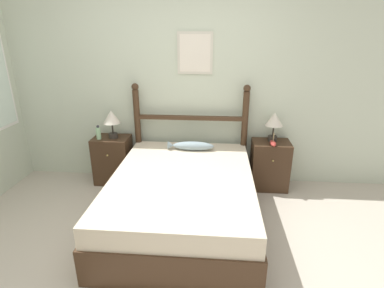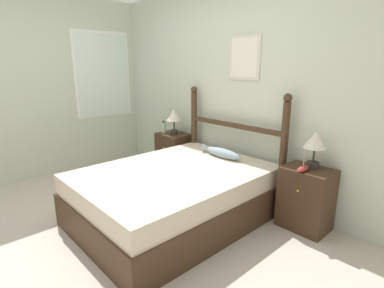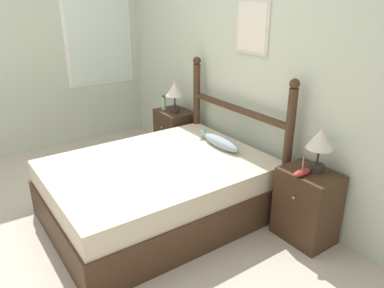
{
  "view_description": "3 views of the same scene",
  "coord_description": "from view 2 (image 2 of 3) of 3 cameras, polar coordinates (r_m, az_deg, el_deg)",
  "views": [
    {
      "loc": [
        0.54,
        -2.05,
        1.9
      ],
      "look_at": [
        0.27,
        1.14,
        0.7
      ],
      "focal_mm": 28.0,
      "sensor_mm": 36.0,
      "label": 1
    },
    {
      "loc": [
        2.46,
        -1.17,
        1.59
      ],
      "look_at": [
        0.15,
        0.97,
        0.75
      ],
      "focal_mm": 28.0,
      "sensor_mm": 36.0,
      "label": 2
    },
    {
      "loc": [
        2.9,
        -0.83,
        1.96
      ],
      "look_at": [
        0.26,
        1.01,
        0.66
      ],
      "focal_mm": 35.0,
      "sensor_mm": 36.0,
      "label": 3
    }
  ],
  "objects": [
    {
      "name": "wall_left",
      "position": [
        4.75,
        -28.64,
        9.36
      ],
      "size": [
        0.08,
        6.4,
        2.55
      ],
      "color": "beige",
      "rests_on": "ground_plane"
    },
    {
      "name": "ground_plane",
      "position": [
        3.15,
        -15.61,
        -15.99
      ],
      "size": [
        16.0,
        16.0,
        0.0
      ],
      "primitive_type": "plane",
      "color": "#B7AD9E"
    },
    {
      "name": "table_lamp_left",
      "position": [
        4.24,
        -3.46,
        5.25
      ],
      "size": [
        0.21,
        0.21,
        0.36
      ],
      "color": "#2D2823",
      "rests_on": "nightstand_left"
    },
    {
      "name": "wall_back",
      "position": [
        3.81,
        6.92,
        10.09
      ],
      "size": [
        6.4,
        0.08,
        2.55
      ],
      "color": "beige",
      "rests_on": "ground_plane"
    },
    {
      "name": "bottle",
      "position": [
        4.37,
        -5.38,
        3.2
      ],
      "size": [
        0.06,
        0.06,
        0.19
      ],
      "color": "#99C699",
      "rests_on": "nightstand_left"
    },
    {
      "name": "nightstand_left",
      "position": [
        4.41,
        -3.51,
        -1.97
      ],
      "size": [
        0.46,
        0.37,
        0.62
      ],
      "color": "#3D2819",
      "rests_on": "ground_plane"
    },
    {
      "name": "nightstand_right",
      "position": [
        3.2,
        20.87,
        -9.68
      ],
      "size": [
        0.46,
        0.37,
        0.62
      ],
      "color": "#3D2819",
      "rests_on": "ground_plane"
    },
    {
      "name": "model_boat",
      "position": [
        2.99,
        20.4,
        -4.41
      ],
      "size": [
        0.07,
        0.19,
        0.15
      ],
      "color": "maroon",
      "rests_on": "nightstand_right"
    },
    {
      "name": "bed",
      "position": [
        3.18,
        -3.38,
        -9.65
      ],
      "size": [
        1.45,
        1.94,
        0.54
      ],
      "color": "#3D2819",
      "rests_on": "ground_plane"
    },
    {
      "name": "table_lamp_right",
      "position": [
        3.05,
        22.41,
        0.31
      ],
      "size": [
        0.21,
        0.21,
        0.36
      ],
      "color": "#2D2823",
      "rests_on": "nightstand_right"
    },
    {
      "name": "headboard",
      "position": [
        3.67,
        7.78,
        0.85
      ],
      "size": [
        1.46,
        0.09,
        1.31
      ],
      "color": "#3D2819",
      "rests_on": "ground_plane"
    },
    {
      "name": "fish_pillow",
      "position": [
        3.5,
        5.66,
        -1.66
      ],
      "size": [
        0.56,
        0.13,
        0.11
      ],
      "color": "#8499A3",
      "rests_on": "bed"
    }
  ]
}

